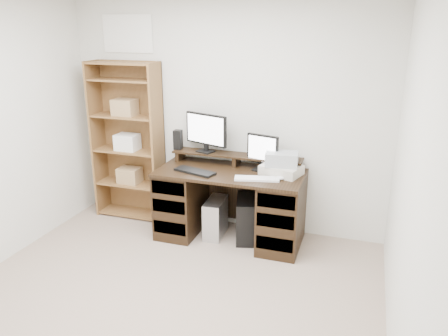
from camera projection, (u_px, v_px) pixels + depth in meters
The scene contains 14 objects.
room at pixel (129, 172), 2.88m from camera, with size 3.54×4.04×2.54m.
desk at pixel (230, 204), 4.57m from camera, with size 1.50×0.70×0.75m.
riser_shelf at pixel (237, 157), 4.62m from camera, with size 1.40×0.22×0.12m.
monitor_wide at pixel (206, 131), 4.63m from camera, with size 0.50×0.21×0.41m.
monitor_small at pixel (262, 151), 4.42m from camera, with size 0.34×0.16×0.37m.
speaker at pixel (178, 140), 4.78m from camera, with size 0.08×0.08×0.21m, color black.
keyboard_black at pixel (195, 171), 4.41m from camera, with size 0.44×0.15×0.02m, color black.
keyboard_white at pixel (257, 179), 4.21m from camera, with size 0.43×0.13×0.02m, color white.
mouse at pixel (279, 178), 4.21m from camera, with size 0.09×0.06×0.03m, color silver.
printer at pixel (281, 170), 4.35m from camera, with size 0.38×0.28×0.09m, color #B8AFA0.
basket at pixel (282, 159), 4.31m from camera, with size 0.31×0.22×0.13m, color #969BA0.
tower_silver at pixel (216, 217), 4.69m from camera, with size 0.18×0.41×0.41m, color #B3B6BA.
tower_black at pixel (246, 218), 4.61m from camera, with size 0.30×0.49×0.46m.
bookshelf at pixel (128, 140), 4.99m from camera, with size 0.80×0.30×1.80m.
Camera 1 is at (1.45, -2.39, 2.18)m, focal length 35.00 mm.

